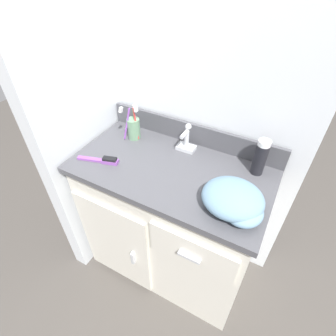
{
  "coord_description": "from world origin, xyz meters",
  "views": [
    {
      "loc": [
        0.41,
        -0.79,
        1.59
      ],
      "look_at": [
        0.0,
        -0.02,
        0.83
      ],
      "focal_mm": 28.0,
      "sensor_mm": 36.0,
      "label": 1
    }
  ],
  "objects_px": {
    "shaving_cream_can": "(260,157)",
    "hairbrush": "(103,160)",
    "toothbrush_cup": "(134,128)",
    "hand_towel": "(235,201)"
  },
  "relations": [
    {
      "from": "toothbrush_cup",
      "to": "hairbrush",
      "type": "height_order",
      "value": "toothbrush_cup"
    },
    {
      "from": "toothbrush_cup",
      "to": "hand_towel",
      "type": "xyz_separation_m",
      "value": [
        0.6,
        -0.22,
        -0.01
      ]
    },
    {
      "from": "shaving_cream_can",
      "to": "hairbrush",
      "type": "xyz_separation_m",
      "value": [
        -0.64,
        -0.27,
        -0.07
      ]
    },
    {
      "from": "toothbrush_cup",
      "to": "shaving_cream_can",
      "type": "height_order",
      "value": "toothbrush_cup"
    },
    {
      "from": "toothbrush_cup",
      "to": "hand_towel",
      "type": "bearing_deg",
      "value": -20.15
    },
    {
      "from": "shaving_cream_can",
      "to": "hand_towel",
      "type": "height_order",
      "value": "shaving_cream_can"
    },
    {
      "from": "shaving_cream_can",
      "to": "hand_towel",
      "type": "xyz_separation_m",
      "value": [
        -0.02,
        -0.25,
        -0.04
      ]
    },
    {
      "from": "toothbrush_cup",
      "to": "hairbrush",
      "type": "xyz_separation_m",
      "value": [
        -0.01,
        -0.23,
        -0.05
      ]
    },
    {
      "from": "toothbrush_cup",
      "to": "hand_towel",
      "type": "distance_m",
      "value": 0.64
    },
    {
      "from": "shaving_cream_can",
      "to": "hand_towel",
      "type": "relative_size",
      "value": 0.7
    }
  ]
}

